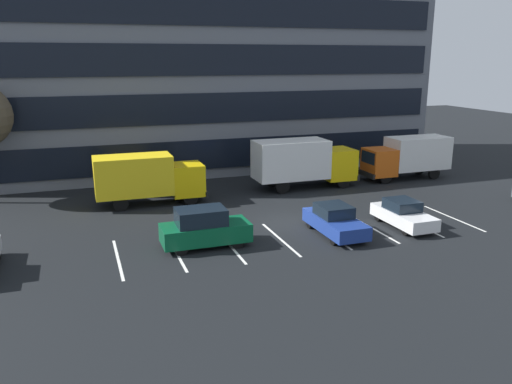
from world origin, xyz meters
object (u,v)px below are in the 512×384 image
(suv_forest, at_px, (204,228))
(sedan_white, at_px, (403,214))
(sedan_navy, at_px, (335,221))
(box_truck_yellow_all, at_px, (148,177))
(box_truck_yellow, at_px, (303,161))
(box_truck_orange, at_px, (408,156))

(suv_forest, height_order, sedan_white, suv_forest)
(suv_forest, relative_size, sedan_white, 1.05)
(sedan_navy, bearing_deg, sedan_white, -1.06)
(box_truck_yellow_all, height_order, sedan_navy, box_truck_yellow_all)
(box_truck_yellow, relative_size, sedan_white, 1.82)
(suv_forest, xyz_separation_m, sedan_navy, (7.16, -0.51, -0.22))
(box_truck_yellow_all, distance_m, box_truck_orange, 20.48)
(box_truck_yellow_all, bearing_deg, sedan_navy, -46.82)
(sedan_navy, distance_m, sedan_white, 4.32)
(box_truck_yellow_all, relative_size, suv_forest, 1.58)
(box_truck_orange, xyz_separation_m, suv_forest, (-18.88, -9.59, -0.87))
(box_truck_yellow, distance_m, suv_forest, 13.71)
(suv_forest, bearing_deg, box_truck_yellow_all, 100.20)
(box_truck_orange, bearing_deg, suv_forest, -153.08)
(suv_forest, height_order, sedan_navy, suv_forest)
(box_truck_yellow, distance_m, box_truck_orange, 9.10)
(box_truck_yellow_all, xyz_separation_m, sedan_white, (13.06, -9.40, -1.13))
(box_truck_yellow, xyz_separation_m, box_truck_yellow_all, (-11.38, -0.73, -0.17))
(box_truck_orange, relative_size, sedan_white, 1.67)
(box_truck_orange, height_order, sedan_white, box_truck_orange)
(box_truck_orange, height_order, sedan_navy, box_truck_orange)
(box_truck_orange, xyz_separation_m, sedan_white, (-7.41, -10.18, -1.13))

